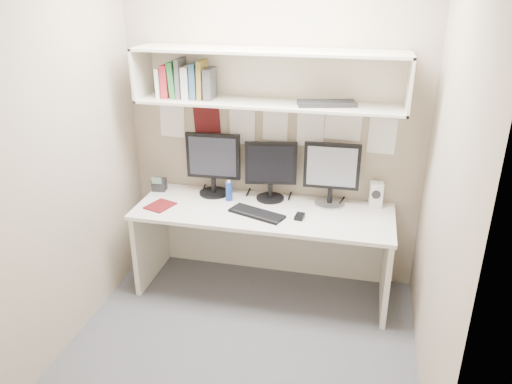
% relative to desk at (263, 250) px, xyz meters
% --- Properties ---
extents(floor, '(2.40, 2.00, 0.01)m').
position_rel_desk_xyz_m(floor, '(0.00, -0.65, -0.37)').
color(floor, '#49494E').
rests_on(floor, ground).
extents(wall_back, '(2.40, 0.02, 2.60)m').
position_rel_desk_xyz_m(wall_back, '(0.00, 0.35, 0.93)').
color(wall_back, gray).
rests_on(wall_back, ground).
extents(wall_front, '(2.40, 0.02, 2.60)m').
position_rel_desk_xyz_m(wall_front, '(0.00, -1.65, 0.93)').
color(wall_front, gray).
rests_on(wall_front, ground).
extents(wall_left, '(0.02, 2.00, 2.60)m').
position_rel_desk_xyz_m(wall_left, '(-1.20, -0.65, 0.93)').
color(wall_left, gray).
rests_on(wall_left, ground).
extents(wall_right, '(0.02, 2.00, 2.60)m').
position_rel_desk_xyz_m(wall_right, '(1.20, -0.65, 0.93)').
color(wall_right, gray).
rests_on(wall_right, ground).
extents(desk, '(2.00, 0.70, 0.73)m').
position_rel_desk_xyz_m(desk, '(0.00, 0.00, 0.00)').
color(desk, silver).
rests_on(desk, floor).
extents(overhead_hutch, '(2.00, 0.38, 0.40)m').
position_rel_desk_xyz_m(overhead_hutch, '(0.00, 0.21, 1.35)').
color(overhead_hutch, beige).
rests_on(overhead_hutch, wall_back).
extents(pinned_papers, '(1.92, 0.01, 0.48)m').
position_rel_desk_xyz_m(pinned_papers, '(0.00, 0.34, 0.88)').
color(pinned_papers, white).
rests_on(pinned_papers, wall_back).
extents(monitor_left, '(0.45, 0.24, 0.52)m').
position_rel_desk_xyz_m(monitor_left, '(-0.47, 0.22, 0.64)').
color(monitor_left, black).
rests_on(monitor_left, desk).
extents(monitor_center, '(0.41, 0.23, 0.48)m').
position_rel_desk_xyz_m(monitor_center, '(0.01, 0.22, 0.62)').
color(monitor_center, black).
rests_on(monitor_center, desk).
extents(monitor_right, '(0.43, 0.24, 0.50)m').
position_rel_desk_xyz_m(monitor_right, '(0.49, 0.22, 0.64)').
color(monitor_right, '#A5A5AA').
rests_on(monitor_right, desk).
extents(keyboard, '(0.46, 0.29, 0.02)m').
position_rel_desk_xyz_m(keyboard, '(-0.03, -0.10, 0.37)').
color(keyboard, black).
rests_on(keyboard, desk).
extents(mouse, '(0.07, 0.11, 0.03)m').
position_rel_desk_xyz_m(mouse, '(0.30, -0.09, 0.38)').
color(mouse, black).
rests_on(mouse, desk).
extents(speaker, '(0.11, 0.11, 0.20)m').
position_rel_desk_xyz_m(speaker, '(0.85, 0.26, 0.46)').
color(speaker, silver).
rests_on(speaker, desk).
extents(blue_bottle, '(0.05, 0.05, 0.17)m').
position_rel_desk_xyz_m(blue_bottle, '(-0.31, 0.11, 0.44)').
color(blue_bottle, navy).
rests_on(blue_bottle, desk).
extents(maroon_notebook, '(0.23, 0.26, 0.01)m').
position_rel_desk_xyz_m(maroon_notebook, '(-0.81, -0.12, 0.37)').
color(maroon_notebook, '#570E11').
rests_on(maroon_notebook, desk).
extents(desk_phone, '(0.12, 0.11, 0.13)m').
position_rel_desk_xyz_m(desk_phone, '(-0.94, 0.18, 0.42)').
color(desk_phone, black).
rests_on(desk_phone, desk).
extents(book_stack, '(0.44, 0.18, 0.29)m').
position_rel_desk_xyz_m(book_stack, '(-0.64, 0.17, 1.30)').
color(book_stack, white).
rests_on(book_stack, overhead_hutch).
extents(hutch_tray, '(0.44, 0.26, 0.03)m').
position_rel_desk_xyz_m(hutch_tray, '(0.43, 0.14, 1.19)').
color(hutch_tray, black).
rests_on(hutch_tray, overhead_hutch).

